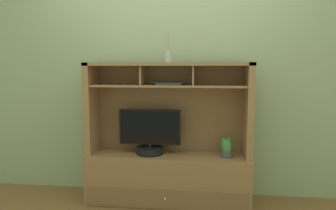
# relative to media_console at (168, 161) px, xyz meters

# --- Properties ---
(floor_plane) EXTENTS (6.00, 6.00, 0.02)m
(floor_plane) POSITION_rel_media_console_xyz_m (0.00, -0.01, -0.41)
(floor_plane) COLOR brown
(floor_plane) RESTS_ON ground
(back_wall) EXTENTS (6.00, 0.02, 2.80)m
(back_wall) POSITION_rel_media_console_xyz_m (0.00, 0.23, 1.00)
(back_wall) COLOR #9DAF84
(back_wall) RESTS_ON ground
(media_console) EXTENTS (1.55, 0.45, 1.35)m
(media_console) POSITION_rel_media_console_xyz_m (0.00, 0.00, 0.00)
(media_console) COLOR #9F7349
(media_console) RESTS_ON ground
(tv_monitor) EXTENTS (0.59, 0.26, 0.43)m
(tv_monitor) POSITION_rel_media_console_xyz_m (-0.18, -0.02, 0.24)
(tv_monitor) COLOR black
(tv_monitor) RESTS_ON media_console
(potted_orchid) EXTENTS (0.12, 0.13, 0.18)m
(potted_orchid) POSITION_rel_media_console_xyz_m (0.56, -0.04, 0.16)
(potted_orchid) COLOR #4B4D49
(potted_orchid) RESTS_ON media_console
(magazine_stack_left) EXTENTS (0.34, 0.24, 0.03)m
(magazine_stack_left) POSITION_rel_media_console_xyz_m (-0.00, 0.04, 0.75)
(magazine_stack_left) COLOR slate
(magazine_stack_left) RESTS_ON media_console
(diffuser_bottle) EXTENTS (0.06, 0.06, 0.29)m
(diffuser_bottle) POSITION_rel_media_console_xyz_m (0.00, 0.00, 1.00)
(diffuser_bottle) COLOR beige
(diffuser_bottle) RESTS_ON media_console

